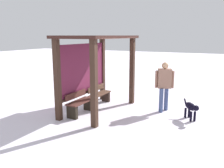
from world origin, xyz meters
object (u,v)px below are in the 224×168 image
Objects in this scene: person_walking at (164,83)px; dog at (191,108)px; bus_shelter at (93,57)px; bench_center_inside at (99,96)px; bench_left_inside at (80,104)px.

person_walking is 1.25m from dog.
person_walking is at bearing -67.01° from bus_shelter.
person_walking reaches higher than bench_center_inside.
bench_left_inside reaches higher than dog.
bench_center_inside is 2.49m from person_walking.
bus_shelter is at bearing -13.95° from bench_left_inside.
bench_left_inside is 2.93m from person_walking.
bench_center_inside is (1.26, 0.00, -0.01)m from bench_left_inside.
dog is at bearing -92.74° from bench_center_inside.
bench_center_inside is 1.61× the size of dog.
bench_center_inside is at bearing 87.26° from dog.
bench_left_inside is 1.00× the size of bench_center_inside.
person_walking reaches higher than bench_left_inside.
bench_left_inside reaches higher than bench_center_inside.
dog is at bearing -81.67° from bus_shelter.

